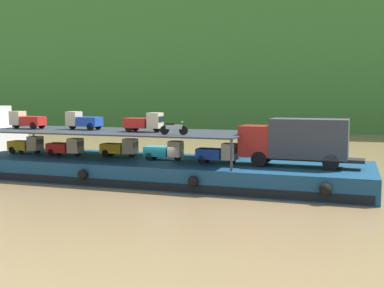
# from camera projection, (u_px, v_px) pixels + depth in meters

# --- Properties ---
(ground_plane) EXTENTS (400.00, 400.00, 0.00)m
(ground_plane) POSITION_uv_depth(u_px,v_px,m) (161.00, 180.00, 33.89)
(ground_plane) COLOR olive
(hillside_far_bank) EXTENTS (127.97, 28.54, 38.91)m
(hillside_far_bank) POSITION_uv_depth(u_px,v_px,m) (287.00, 16.00, 92.15)
(hillside_far_bank) COLOR #387533
(hillside_far_bank) RESTS_ON ground
(cargo_barge) EXTENTS (29.15, 8.57, 1.50)m
(cargo_barge) POSITION_uv_depth(u_px,v_px,m) (161.00, 170.00, 33.79)
(cargo_barge) COLOR navy
(cargo_barge) RESTS_ON ground
(covered_lorry) EXTENTS (7.89, 2.43, 3.10)m
(covered_lorry) POSITION_uv_depth(u_px,v_px,m) (296.00, 140.00, 30.14)
(covered_lorry) COLOR maroon
(covered_lorry) RESTS_ON cargo_barge
(cargo_rack) EXTENTS (19.95, 7.22, 2.00)m
(cargo_rack) POSITION_uv_depth(u_px,v_px,m) (114.00, 131.00, 34.79)
(cargo_rack) COLOR #2D333D
(cargo_rack) RESTS_ON cargo_barge
(mini_truck_lower_stern) EXTENTS (2.75, 1.21, 1.38)m
(mini_truck_lower_stern) POSITION_uv_depth(u_px,v_px,m) (27.00, 145.00, 37.51)
(mini_truck_lower_stern) COLOR gold
(mini_truck_lower_stern) RESTS_ON cargo_barge
(mini_truck_lower_aft) EXTENTS (2.76, 1.23, 1.38)m
(mini_truck_lower_aft) POSITION_uv_depth(u_px,v_px,m) (66.00, 147.00, 35.70)
(mini_truck_lower_aft) COLOR red
(mini_truck_lower_aft) RESTS_ON cargo_barge
(mini_truck_lower_mid) EXTENTS (2.79, 1.28, 1.38)m
(mini_truck_lower_mid) POSITION_uv_depth(u_px,v_px,m) (120.00, 148.00, 35.30)
(mini_truck_lower_mid) COLOR gold
(mini_truck_lower_mid) RESTS_ON cargo_barge
(mini_truck_lower_fore) EXTENTS (2.78, 1.27, 1.38)m
(mini_truck_lower_fore) POSITION_uv_depth(u_px,v_px,m) (165.00, 150.00, 33.41)
(mini_truck_lower_fore) COLOR teal
(mini_truck_lower_fore) RESTS_ON cargo_barge
(mini_truck_lower_bow) EXTENTS (2.78, 1.27, 1.38)m
(mini_truck_lower_bow) POSITION_uv_depth(u_px,v_px,m) (218.00, 153.00, 31.77)
(mini_truck_lower_bow) COLOR #1E47B7
(mini_truck_lower_bow) RESTS_ON cargo_barge
(mini_truck_upper_stern) EXTENTS (2.77, 1.26, 1.38)m
(mini_truck_upper_stern) POSITION_uv_depth(u_px,v_px,m) (27.00, 120.00, 36.89)
(mini_truck_upper_stern) COLOR red
(mini_truck_upper_stern) RESTS_ON cargo_rack
(mini_truck_upper_mid) EXTENTS (2.77, 1.25, 1.38)m
(mini_truck_upper_mid) POSITION_uv_depth(u_px,v_px,m) (83.00, 121.00, 35.82)
(mini_truck_upper_mid) COLOR #1E47B7
(mini_truck_upper_mid) RESTS_ON cargo_rack
(mini_truck_upper_fore) EXTENTS (2.74, 1.20, 1.38)m
(mini_truck_upper_fore) POSITION_uv_depth(u_px,v_px,m) (144.00, 122.00, 33.44)
(mini_truck_upper_fore) COLOR red
(mini_truck_upper_fore) RESTS_ON cargo_rack
(motorcycle_upper_port) EXTENTS (1.90, 0.55, 0.87)m
(motorcycle_upper_port) POSITION_uv_depth(u_px,v_px,m) (174.00, 128.00, 30.87)
(motorcycle_upper_port) COLOR black
(motorcycle_upper_port) RESTS_ON cargo_rack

